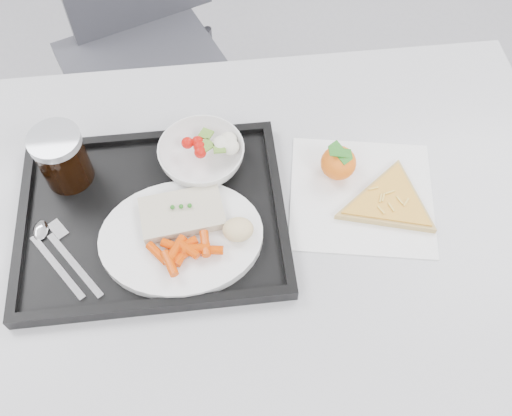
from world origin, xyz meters
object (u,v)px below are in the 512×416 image
Objects in this scene: chair at (141,27)px; salad_bowl at (202,156)px; cola_glass at (62,157)px; pizza_slice at (390,202)px; table at (239,245)px; dinner_plate at (181,237)px; tray at (153,217)px; tangerine at (338,163)px.

chair is 0.72m from salad_bowl.
cola_glass is 0.57m from pizza_slice.
table is 4.44× the size of dinner_plate.
dinner_plate is 1.78× the size of salad_bowl.
salad_bowl is at bearing 74.01° from dinner_plate.
pizza_slice is (0.27, 0.01, 0.08)m from table.
pizza_slice is (0.36, 0.04, -0.01)m from dinner_plate.
chair is at bearing 97.19° from dinner_plate.
table is 5.00× the size of pizza_slice.
tangerine reaches higher than tray.
pizza_slice is at bearing -43.54° from tangerine.
cola_glass reaches higher than salad_bowl.
chair is 0.72m from cola_glass.
dinner_plate is 2.50× the size of cola_glass.
tangerine reaches higher than dinner_plate.
chair is at bearing 102.55° from salad_bowl.
table is 0.23m from tangerine.
pizza_slice is (0.55, -0.11, -0.06)m from cola_glass.
cola_glass is (-0.09, -0.66, 0.28)m from chair.
chair is at bearing 94.09° from tray.
cola_glass is at bearing 141.48° from dinner_plate.
pizza_slice is at bearing -19.93° from salad_bowl.
table is at bearing 14.61° from dinner_plate.
tray is (0.05, -0.75, 0.22)m from chair.
salad_bowl is 1.41× the size of cola_glass.
dinner_plate is (0.10, -0.81, 0.24)m from chair.
table is 0.16m from tray.
tray is at bearing -132.93° from salad_bowl.
salad_bowl is (0.09, 0.10, 0.03)m from tray.
salad_bowl reaches higher than table.
salad_bowl is 0.34m from pizza_slice.
pizza_slice is (0.41, -0.02, 0.00)m from tray.
salad_bowl is at bearing 0.32° from cola_glass.
pizza_slice is (0.32, -0.12, -0.03)m from salad_bowl.
dinner_plate is at bearing -105.99° from salad_bowl.
pizza_slice is at bearing -58.97° from chair.
tray is at bearing -169.86° from tangerine.
dinner_plate is at bearing -38.52° from cola_glass.
table is 0.34m from cola_glass.
pizza_slice is at bearing 2.90° from table.
pizza_slice is at bearing -2.27° from tray.
chair reaches higher than tray.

